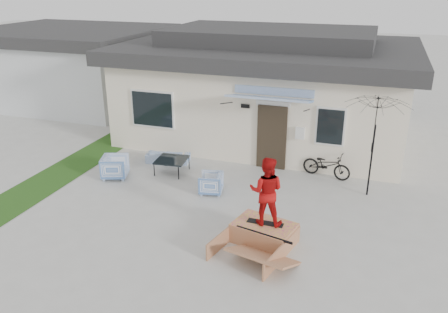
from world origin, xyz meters
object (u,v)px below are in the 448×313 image
(armchair_left, at_px, (115,166))
(skateboard, at_px, (265,222))
(skater, at_px, (266,190))
(armchair_right, at_px, (211,182))
(loveseat, at_px, (168,154))
(bicycle, at_px, (327,162))
(coffee_table, at_px, (172,166))
(patio_umbrella, at_px, (374,137))
(skate_ramp, at_px, (264,233))

(armchair_left, bearing_deg, skateboard, -130.81)
(armchair_left, distance_m, skater, 5.76)
(armchair_right, bearing_deg, loveseat, -140.25)
(loveseat, height_order, bicycle, bicycle)
(coffee_table, height_order, skateboard, skateboard)
(armchair_left, distance_m, patio_umbrella, 7.70)
(bicycle, bearing_deg, loveseat, 107.82)
(skate_ramp, bearing_deg, skateboard, 90.00)
(patio_umbrella, bearing_deg, bicycle, 145.44)
(coffee_table, height_order, skater, skater)
(armchair_left, relative_size, skate_ramp, 0.42)
(armchair_left, relative_size, bicycle, 0.51)
(loveseat, relative_size, coffee_table, 1.54)
(bicycle, bearing_deg, armchair_left, 121.93)
(bicycle, bearing_deg, coffee_table, 117.56)
(skate_ramp, relative_size, skateboard, 2.17)
(armchair_left, xyz_separation_m, coffee_table, (1.50, 0.91, -0.16))
(bicycle, xyz_separation_m, patio_umbrella, (1.29, -0.89, 1.26))
(skate_ramp, bearing_deg, patio_umbrella, 70.21)
(patio_umbrella, bearing_deg, skate_ramp, -122.85)
(patio_umbrella, bearing_deg, armchair_right, -162.76)
(skater, bearing_deg, skateboard, 84.35)
(loveseat, xyz_separation_m, skate_ramp, (4.29, -3.81, -0.05))
(loveseat, relative_size, skater, 0.88)
(patio_umbrella, distance_m, skateboard, 4.19)
(coffee_table, bearing_deg, skateboard, -38.18)
(loveseat, relative_size, armchair_left, 1.85)
(armchair_right, bearing_deg, skate_ramp, 33.91)
(coffee_table, relative_size, skateboard, 1.09)
(loveseat, relative_size, skate_ramp, 0.77)
(loveseat, distance_m, skate_ramp, 5.74)
(skate_ramp, distance_m, skater, 1.11)
(coffee_table, distance_m, skater, 4.95)
(coffee_table, bearing_deg, loveseat, 122.99)
(skate_ramp, bearing_deg, coffee_table, 154.38)
(armchair_left, relative_size, patio_umbrella, 0.35)
(armchair_right, relative_size, coffee_table, 0.71)
(bicycle, height_order, patio_umbrella, patio_umbrella)
(armchair_left, distance_m, armchair_right, 3.19)
(skate_ramp, bearing_deg, armchair_right, 148.61)
(patio_umbrella, bearing_deg, skater, -123.08)
(loveseat, bearing_deg, bicycle, 174.21)
(armchair_left, bearing_deg, armchair_right, -110.46)
(patio_umbrella, distance_m, skate_ramp, 4.31)
(armchair_right, relative_size, bicycle, 0.44)
(skate_ramp, height_order, skater, skater)
(armchair_right, height_order, skater, skater)
(patio_umbrella, xyz_separation_m, skate_ramp, (-2.19, -3.39, -1.52))
(armchair_right, bearing_deg, bicycle, 114.80)
(loveseat, distance_m, coffee_table, 0.93)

